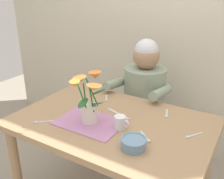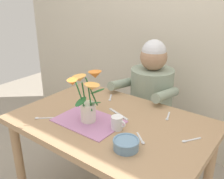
% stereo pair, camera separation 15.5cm
% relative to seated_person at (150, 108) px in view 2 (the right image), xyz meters
% --- Properties ---
extents(wood_panel_backdrop, '(4.00, 0.10, 2.50)m').
position_rel_seated_person_xyz_m(wood_panel_backdrop, '(0.06, 0.43, 0.69)').
color(wood_panel_backdrop, beige).
rests_on(wood_panel_backdrop, ground_plane).
extents(dining_table, '(1.20, 0.80, 0.74)m').
position_rel_seated_person_xyz_m(dining_table, '(0.06, -0.62, 0.08)').
color(dining_table, '#9E7A56').
rests_on(dining_table, ground_plane).
extents(seated_person, '(0.45, 0.47, 1.14)m').
position_rel_seated_person_xyz_m(seated_person, '(0.00, 0.00, 0.00)').
color(seated_person, '#4C4C56').
rests_on(seated_person, ground_plane).
extents(striped_placemat, '(0.40, 0.28, 0.00)m').
position_rel_seated_person_xyz_m(striped_placemat, '(-0.04, -0.71, 0.18)').
color(striped_placemat, '#B275A3').
rests_on(striped_placemat, dining_table).
extents(flower_vase, '(0.23, 0.27, 0.30)m').
position_rel_seated_person_xyz_m(flower_vase, '(-0.04, -0.71, 0.33)').
color(flower_vase, silver).
rests_on(flower_vase, dining_table).
extents(ceramic_bowl, '(0.14, 0.14, 0.06)m').
position_rel_seated_person_xyz_m(ceramic_bowl, '(0.30, -0.81, 0.21)').
color(ceramic_bowl, '#6689A8').
rests_on(ceramic_bowl, dining_table).
extents(dinner_knife, '(0.19, 0.08, 0.00)m').
position_rel_seated_person_xyz_m(dinner_knife, '(0.05, -0.53, 0.18)').
color(dinner_knife, silver).
rests_on(dinner_knife, dining_table).
extents(coffee_cup, '(0.09, 0.07, 0.08)m').
position_rel_seated_person_xyz_m(coffee_cup, '(0.15, -0.68, 0.22)').
color(coffee_cup, silver).
rests_on(coffee_cup, dining_table).
extents(spoon_0, '(0.08, 0.11, 0.01)m').
position_rel_seated_person_xyz_m(spoon_0, '(0.53, -0.55, 0.18)').
color(spoon_0, silver).
rests_on(spoon_0, dining_table).
extents(spoon_1, '(0.10, 0.09, 0.01)m').
position_rel_seated_person_xyz_m(spoon_1, '(-0.30, -0.86, 0.18)').
color(spoon_1, silver).
rests_on(spoon_1, dining_table).
extents(spoon_2, '(0.05, 0.12, 0.01)m').
position_rel_seated_person_xyz_m(spoon_2, '(0.32, -0.38, 0.18)').
color(spoon_2, silver).
rests_on(spoon_2, dining_table).
extents(spoon_3, '(0.10, 0.09, 0.01)m').
position_rel_seated_person_xyz_m(spoon_3, '(0.32, -0.70, 0.18)').
color(spoon_3, silver).
rests_on(spoon_3, dining_table).
extents(spoon_4, '(0.08, 0.11, 0.01)m').
position_rel_seated_person_xyz_m(spoon_4, '(-0.14, -0.37, 0.18)').
color(spoon_4, silver).
rests_on(spoon_4, dining_table).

